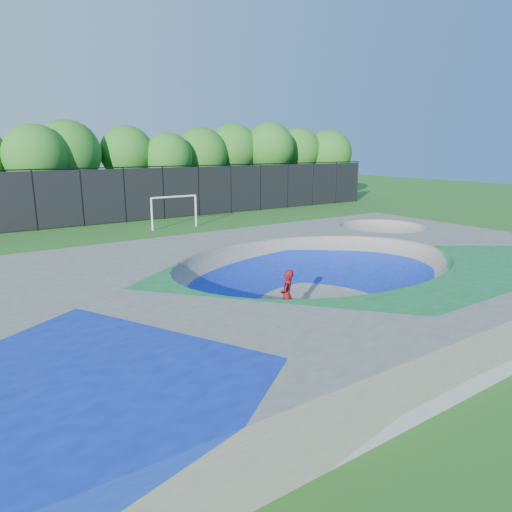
{
  "coord_description": "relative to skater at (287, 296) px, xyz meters",
  "views": [
    {
      "loc": [
        -10.79,
        -11.84,
        5.38
      ],
      "look_at": [
        -0.69,
        3.0,
        1.1
      ],
      "focal_mm": 32.0,
      "sensor_mm": 36.0,
      "label": 1
    }
  ],
  "objects": [
    {
      "name": "fence",
      "position": [
        2.31,
        22.11,
        1.25
      ],
      "size": [
        48.09,
        0.09,
        4.04
      ],
      "color": "black",
      "rests_on": "ground"
    },
    {
      "name": "skate_deck",
      "position": [
        2.31,
        1.11,
        -0.09
      ],
      "size": [
        22.0,
        14.0,
        1.5
      ],
      "primitive_type": "cube",
      "color": "gray",
      "rests_on": "ground"
    },
    {
      "name": "treeline",
      "position": [
        4.59,
        27.35,
        4.03
      ],
      "size": [
        52.9,
        6.66,
        7.83
      ],
      "color": "#403020",
      "rests_on": "ground"
    },
    {
      "name": "skater",
      "position": [
        0.0,
        0.0,
        0.0
      ],
      "size": [
        0.73,
        0.71,
        1.69
      ],
      "primitive_type": "imported",
      "rotation": [
        0.0,
        0.0,
        3.84
      ],
      "color": "red",
      "rests_on": "ground"
    },
    {
      "name": "soccer_goal",
      "position": [
        4.26,
        17.82,
        0.69
      ],
      "size": [
        3.34,
        0.12,
        2.21
      ],
      "color": "white",
      "rests_on": "ground"
    },
    {
      "name": "ground",
      "position": [
        2.31,
        1.11,
        -0.84
      ],
      "size": [
        120.0,
        120.0,
        0.0
      ],
      "primitive_type": "plane",
      "color": "#215C19",
      "rests_on": "ground"
    },
    {
      "name": "skateboard",
      "position": [
        0.0,
        0.0,
        -0.82
      ],
      "size": [
        0.77,
        0.62,
        0.05
      ],
      "primitive_type": "cube",
      "rotation": [
        0.0,
        0.0,
        0.59
      ],
      "color": "black",
      "rests_on": "ground"
    }
  ]
}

